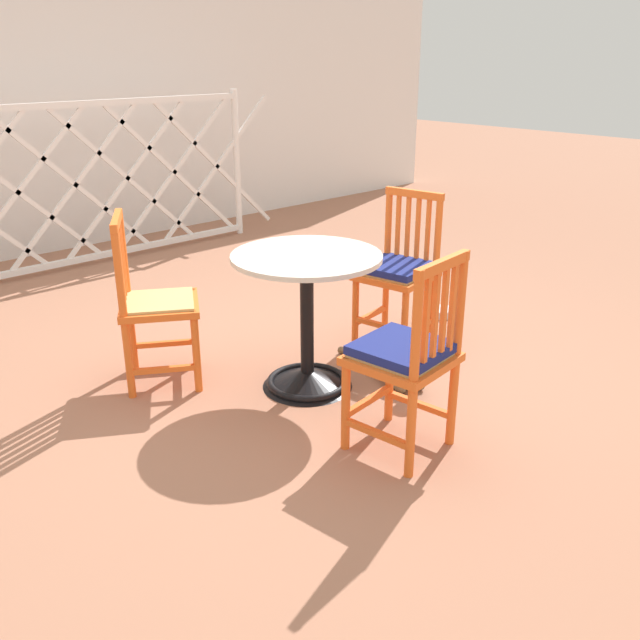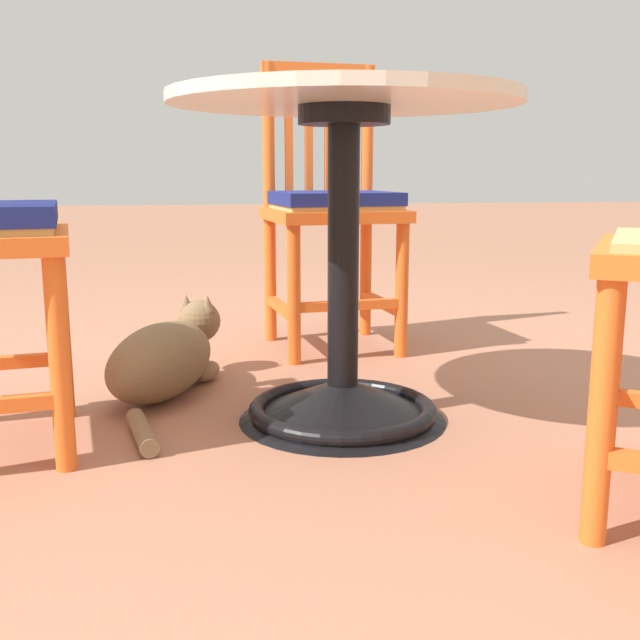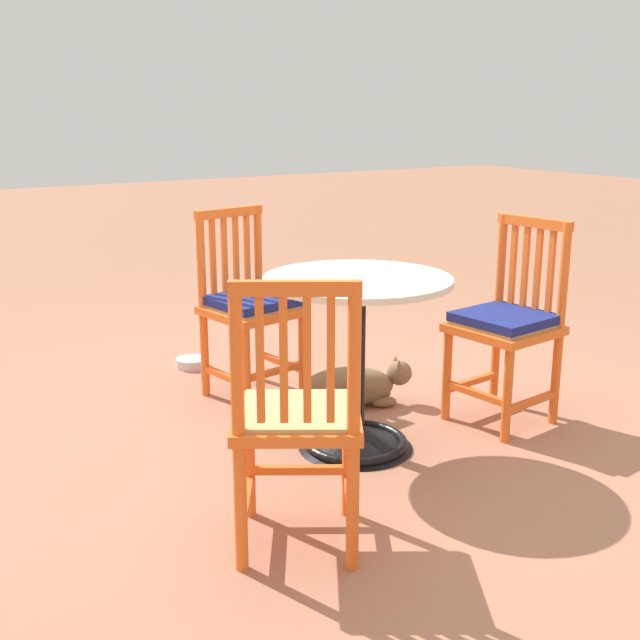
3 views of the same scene
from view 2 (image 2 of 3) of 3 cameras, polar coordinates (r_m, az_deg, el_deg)
name	(u,v)px [view 2 (image 2 of 3)]	position (r m, az deg, el deg)	size (l,w,h in m)	color
ground_plane	(318,433)	(1.68, -0.17, -8.52)	(24.00, 24.00, 0.00)	#A36B51
cafe_table	(343,299)	(1.69, 1.75, 1.62)	(0.76, 0.76, 0.73)	black
orange_chair_near_fence	(331,210)	(2.42, 0.85, 8.35)	(0.45, 0.45, 0.91)	orange
tabby_cat	(168,357)	(1.98, -11.43, -2.79)	(0.35, 0.74, 0.23)	brown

